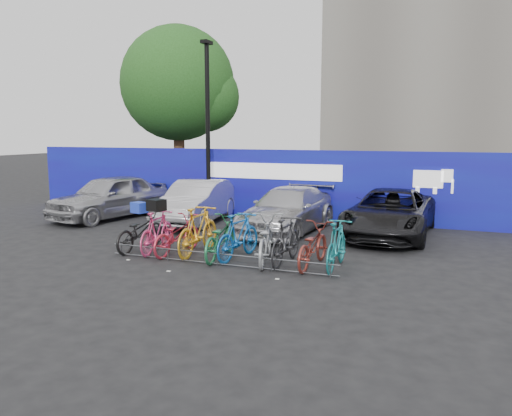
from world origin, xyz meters
The scene contains 21 objects.
ground centered at (0.00, 0.00, 0.00)m, with size 100.00×100.00×0.00m, color black.
hoarding centered at (0.01, 6.00, 1.20)m, with size 22.00×0.18×2.40m.
tree centered at (-6.77, 10.06, 5.07)m, with size 5.40×5.20×7.80m.
lamppost centered at (-3.20, 5.40, 3.27)m, with size 0.25×0.50×6.11m.
bike_rack centered at (0.00, -0.60, 0.16)m, with size 5.60×0.03×0.30m.
car_0 centered at (-6.28, 3.80, 0.77)m, with size 1.82×4.52×1.54m, color #A4A4A8.
car_1 centered at (-3.00, 4.13, 0.71)m, with size 1.50×4.29×1.41m, color #AFAEB3.
car_2 centered at (0.28, 3.77, 0.66)m, with size 1.86×4.57×1.33m, color #B2B2B7.
car_3 centered at (3.26, 4.20, 0.68)m, with size 2.25×4.87×1.35m, color black.
bike_0 centered at (-2.51, 0.08, 0.49)m, with size 0.65×1.85×0.97m, color black.
bike_1 centered at (-1.97, 0.02, 0.53)m, with size 0.50×1.77×1.06m, color #ED407E.
bike_2 centered at (-1.42, 0.05, 0.48)m, with size 0.64×1.83×0.96m, color #AF253A.
bike_3 centered at (-0.89, 0.18, 0.60)m, with size 0.57×2.01×1.21m, color gold.
bike_4 centered at (-0.22, 0.02, 0.51)m, with size 0.67×1.93×1.02m, color #206F40.
bike_5 centered at (0.20, 0.13, 0.56)m, with size 0.52×1.85×1.11m, color #135EB2.
bike_6 centered at (0.90, 0.06, 0.54)m, with size 0.72×2.06×1.08m, color #93979A.
bike_7 centered at (1.40, 0.10, 0.55)m, with size 0.51×1.82×1.09m, color #252527.
bike_8 centered at (2.03, 0.08, 0.49)m, with size 0.65×1.87×0.98m, color maroon.
bike_9 centered at (2.57, 0.10, 0.55)m, with size 0.51×1.82×1.10m, color #1A7D7F.
cargo_crate centered at (-2.51, 0.08, 1.11)m, with size 0.37×0.29×0.27m, color #1D38BD.
cargo_topcase centered at (-1.97, 0.02, 1.21)m, with size 0.39×0.35×0.29m, color black.
Camera 1 is at (4.77, -10.54, 3.00)m, focal length 35.00 mm.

